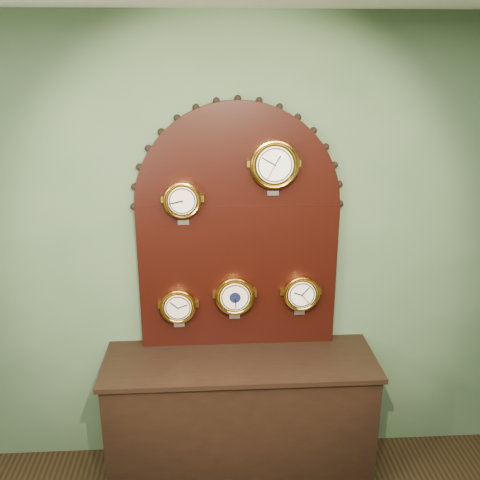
{
  "coord_description": "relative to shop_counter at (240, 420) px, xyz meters",
  "views": [
    {
      "loc": [
        -0.17,
        -0.65,
        2.55
      ],
      "look_at": [
        0.0,
        2.25,
        1.58
      ],
      "focal_mm": 40.95,
      "sensor_mm": 36.0,
      "label": 1
    }
  ],
  "objects": [
    {
      "name": "wall_back",
      "position": [
        0.0,
        0.27,
        1.0
      ],
      "size": [
        4.0,
        0.0,
        4.0
      ],
      "primitive_type": "plane",
      "rotation": [
        1.57,
        0.0,
        0.0
      ],
      "color": "#425B3E",
      "rests_on": "ground"
    },
    {
      "name": "arabic_clock",
      "position": [
        0.2,
        0.15,
        1.58
      ],
      "size": [
        0.28,
        0.08,
        0.33
      ],
      "color": "#C7882A",
      "rests_on": "display_board"
    },
    {
      "name": "shop_counter",
      "position": [
        0.0,
        0.0,
        0.0
      ],
      "size": [
        1.6,
        0.5,
        0.8
      ],
      "primitive_type": "cube",
      "color": "black",
      "rests_on": "ground_plane"
    },
    {
      "name": "hygrometer",
      "position": [
        -0.37,
        0.15,
        0.72
      ],
      "size": [
        0.22,
        0.08,
        0.27
      ],
      "color": "#C7882A",
      "rests_on": "display_board"
    },
    {
      "name": "roman_clock",
      "position": [
        -0.32,
        0.15,
        1.38
      ],
      "size": [
        0.21,
        0.08,
        0.27
      ],
      "color": "#C7882A",
      "rests_on": "display_board"
    },
    {
      "name": "display_board",
      "position": [
        0.0,
        0.22,
        1.23
      ],
      "size": [
        1.26,
        0.06,
        1.53
      ],
      "color": "black",
      "rests_on": "shop_counter"
    },
    {
      "name": "tide_clock",
      "position": [
        0.38,
        0.15,
        0.79
      ],
      "size": [
        0.22,
        0.08,
        0.27
      ],
      "color": "#C7882A",
      "rests_on": "display_board"
    },
    {
      "name": "barometer",
      "position": [
        -0.02,
        0.15,
        0.78
      ],
      "size": [
        0.24,
        0.08,
        0.29
      ],
      "color": "#C7882A",
      "rests_on": "display_board"
    }
  ]
}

